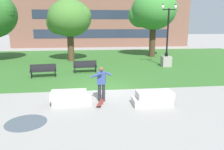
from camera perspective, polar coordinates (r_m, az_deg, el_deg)
ground_plane at (r=12.53m, az=-2.25°, el=-3.95°), size 140.00×140.00×0.00m
grass_lawn at (r=22.27m, az=-4.36°, el=3.59°), size 40.00×20.00×0.02m
concrete_block_center at (r=10.46m, az=-10.73°, el=-5.90°), size 1.88×0.90×0.64m
concrete_block_left at (r=10.40m, az=10.67°, el=-6.01°), size 1.85×0.90×0.64m
person_skateboarder at (r=10.50m, az=-2.79°, el=-1.78°), size 1.07×0.62×1.71m
skateboard at (r=10.31m, az=-2.99°, el=-7.27°), size 0.48×1.03×0.14m
puddle at (r=9.15m, az=-21.52°, el=-11.50°), size 1.57×1.57×0.01m
park_bench_near_left at (r=17.07m, az=-7.02°, el=2.41°), size 1.83×0.65×0.90m
park_bench_near_right at (r=16.19m, az=-17.53°, el=1.32°), size 1.85×0.76×0.90m
lamp_post_center at (r=19.92m, az=14.04°, el=5.28°), size 1.32×0.80×5.37m
tree_far_left at (r=22.61m, az=-11.15°, el=14.19°), size 4.49×4.27×6.07m
tree_near_left at (r=25.71m, az=10.65°, el=16.03°), size 5.20×4.96×7.26m
building_facade_distant at (r=36.59m, az=-2.49°, el=15.52°), size 29.14×1.03×10.49m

